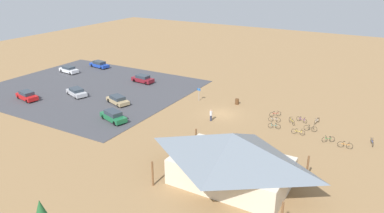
{
  "coord_description": "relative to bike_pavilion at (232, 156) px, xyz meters",
  "views": [
    {
      "loc": [
        -20.75,
        45.01,
        20.32
      ],
      "look_at": [
        3.79,
        2.24,
        1.2
      ],
      "focal_mm": 33.89,
      "sensor_mm": 36.0,
      "label": 1
    }
  ],
  "objects": [
    {
      "name": "car_white_far_end",
      "position": [
        45.06,
        -20.31,
        -2.28
      ],
      "size": [
        4.58,
        2.28,
        1.34
      ],
      "color": "white",
      "rests_on": "parking_lot_asphalt"
    },
    {
      "name": "bicycle_teal_yard_right",
      "position": [
        0.27,
        -14.77,
        -2.63
      ],
      "size": [
        1.62,
        0.53,
        0.83
      ],
      "color": "black",
      "rests_on": "ground"
    },
    {
      "name": "bicycle_purple_edge_north",
      "position": [
        -2.39,
        -18.79,
        -2.66
      ],
      "size": [
        1.63,
        0.73,
        0.8
      ],
      "color": "black",
      "rests_on": "ground"
    },
    {
      "name": "ground",
      "position": [
        8.57,
        -15.94,
        -3.0
      ],
      "size": [
        160.0,
        160.0,
        0.0
      ],
      "primitive_type": "plane",
      "color": "#937047",
      "rests_on": "ground"
    },
    {
      "name": "bicycle_black_yard_center",
      "position": [
        -4.12,
        -16.36,
        -2.61
      ],
      "size": [
        1.73,
        0.48,
        0.88
      ],
      "color": "black",
      "rests_on": "ground"
    },
    {
      "name": "car_red_inner_stall",
      "position": [
        38.6,
        -5.61,
        -2.24
      ],
      "size": [
        4.51,
        2.5,
        1.45
      ],
      "color": "red",
      "rests_on": "parking_lot_asphalt"
    },
    {
      "name": "bicycle_orange_lone_west",
      "position": [
        -8.85,
        -13.55,
        -2.61
      ],
      "size": [
        1.75,
        0.48,
        0.86
      ],
      "color": "black",
      "rests_on": "ground"
    },
    {
      "name": "bicycle_white_front_row",
      "position": [
        -4.31,
        -19.43,
        -2.66
      ],
      "size": [
        0.52,
        1.58,
        0.8
      ],
      "color": "black",
      "rests_on": "ground"
    },
    {
      "name": "bike_pavilion",
      "position": [
        0.0,
        0.0,
        0.0
      ],
      "size": [
        13.22,
        9.01,
        5.45
      ],
      "color": "beige",
      "rests_on": "ground"
    },
    {
      "name": "car_tan_back_corner",
      "position": [
        24.63,
        -11.53,
        -2.3
      ],
      "size": [
        4.65,
        3.08,
        1.3
      ],
      "color": "tan",
      "rests_on": "parking_lot_asphalt"
    },
    {
      "name": "visitor_at_bikes",
      "position": [
        8.84,
        -12.93,
        -2.13
      ],
      "size": [
        0.36,
        0.38,
        1.66
      ],
      "color": "#2D3347",
      "rests_on": "ground"
    },
    {
      "name": "bicycle_green_near_porch",
      "position": [
        -6.79,
        -14.21,
        -2.63
      ],
      "size": [
        1.4,
        0.97,
        0.88
      ],
      "color": "black",
      "rests_on": "ground"
    },
    {
      "name": "bicycle_red_by_bin",
      "position": [
        1.47,
        -18.96,
        -2.63
      ],
      "size": [
        1.36,
        1.23,
        0.8
      ],
      "color": "black",
      "rests_on": "ground"
    },
    {
      "name": "bicycle_silver_edge_south",
      "position": [
        0.94,
        -16.97,
        -2.64
      ],
      "size": [
        1.69,
        0.51,
        0.8
      ],
      "color": "black",
      "rests_on": "ground"
    },
    {
      "name": "car_silver_front_row",
      "position": [
        33.14,
        -11.05,
        -2.3
      ],
      "size": [
        4.68,
        3.2,
        1.29
      ],
      "color": "#BCBCC1",
      "rests_on": "parking_lot_asphalt"
    },
    {
      "name": "parking_lot_asphalt",
      "position": [
        34.26,
        -14.89,
        -2.98
      ],
      "size": [
        34.3,
        29.62,
        0.05
      ],
      "primitive_type": "cube",
      "color": "#424247",
      "rests_on": "ground"
    },
    {
      "name": "bicycle_yellow_mid_cluster",
      "position": [
        -1.34,
        -17.51,
        -2.64
      ],
      "size": [
        1.17,
        1.37,
        0.83
      ],
      "color": "black",
      "rests_on": "ground"
    },
    {
      "name": "car_blue_aisle_side",
      "position": [
        42.62,
        -26.54,
        -2.27
      ],
      "size": [
        4.92,
        2.47,
        1.4
      ],
      "color": "#1E42B2",
      "rests_on": "parking_lot_asphalt"
    },
    {
      "name": "trash_bin",
      "position": [
        8.24,
        -20.77,
        -2.55
      ],
      "size": [
        0.6,
        0.6,
        0.9
      ],
      "primitive_type": "cylinder",
      "color": "brown",
      "rests_on": "ground"
    },
    {
      "name": "bicycle_blue_near_sign",
      "position": [
        -11.57,
        -16.05,
        -2.65
      ],
      "size": [
        0.56,
        1.64,
        0.78
      ],
      "color": "black",
      "rests_on": "ground"
    },
    {
      "name": "bicycle_yellow_trailside",
      "position": [
        -3.0,
        -14.52,
        -2.64
      ],
      "size": [
        1.76,
        0.48,
        0.85
      ],
      "color": "black",
      "rests_on": "ground"
    },
    {
      "name": "car_maroon_near_entry",
      "position": [
        27.99,
        -22.51,
        -2.25
      ],
      "size": [
        4.42,
        2.09,
        1.41
      ],
      "color": "maroon",
      "rests_on": "parking_lot_asphalt"
    },
    {
      "name": "car_green_end_stall",
      "position": [
        20.66,
        -6.0,
        -2.23
      ],
      "size": [
        4.79,
        2.97,
        1.48
      ],
      "color": "#1E6B3D",
      "rests_on": "parking_lot_asphalt"
    },
    {
      "name": "lot_sign",
      "position": [
        14.23,
        -19.18,
        -1.59
      ],
      "size": [
        0.56,
        0.08,
        2.2
      ],
      "color": "#99999E",
      "rests_on": "ground"
    }
  ]
}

